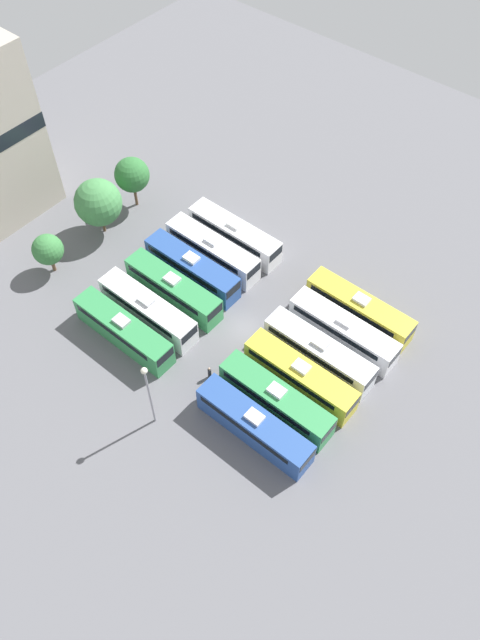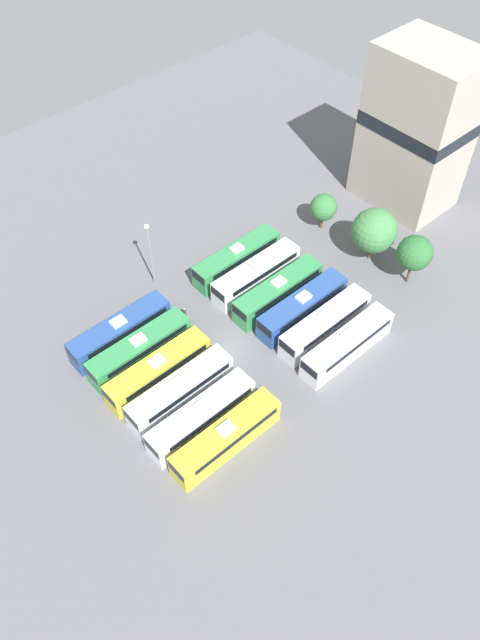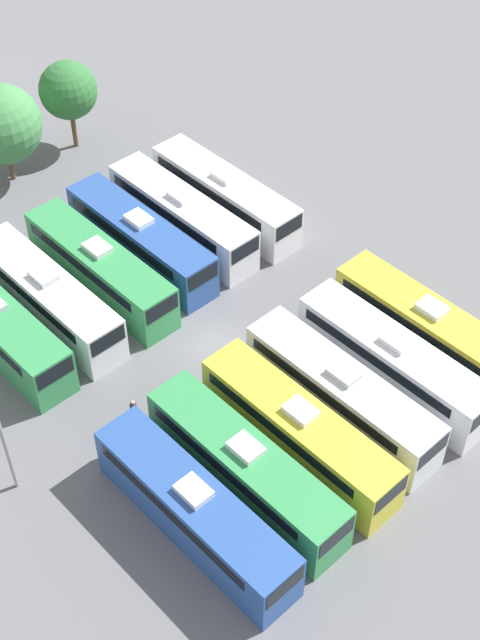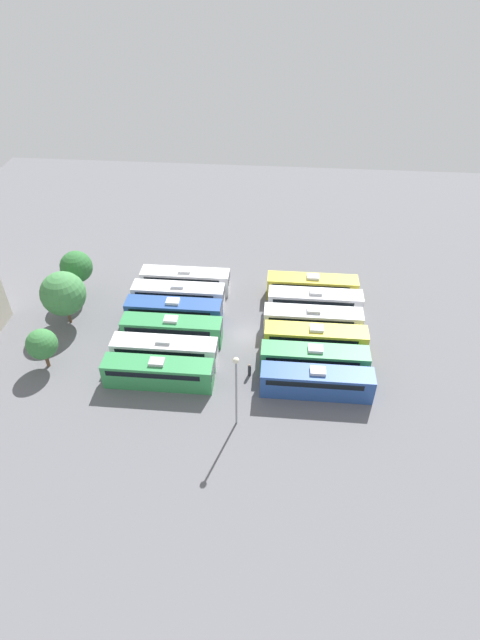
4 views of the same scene
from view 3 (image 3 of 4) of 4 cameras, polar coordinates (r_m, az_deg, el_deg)
ground_plane at (r=51.53m, az=-1.76°, el=-1.67°), size 107.48×107.48×0.00m
bus_0 at (r=42.67m, az=-2.94°, el=-12.02°), size 2.62×11.88×3.42m
bus_1 at (r=44.00m, az=0.33°, el=-9.38°), size 2.62×11.88×3.42m
bus_2 at (r=45.45m, az=3.77°, el=-7.05°), size 2.62×11.88×3.42m
bus_3 at (r=47.24m, az=6.48°, el=-4.63°), size 2.62×11.88×3.42m
bus_4 at (r=49.16m, az=9.72°, el=-2.56°), size 2.62×11.88×3.42m
bus_5 at (r=51.29m, az=11.90°, el=-0.48°), size 2.62×11.88×3.42m
bus_7 at (r=53.29m, az=-12.23°, el=1.55°), size 2.62×11.88×3.42m
bus_8 at (r=54.60m, az=-8.95°, el=3.36°), size 2.62×11.88×3.42m
bus_9 at (r=56.34m, az=-6.40°, el=5.21°), size 2.62×11.88×3.42m
bus_10 at (r=57.98m, az=-3.75°, el=6.73°), size 2.62×11.88×3.42m
bus_11 at (r=59.59m, az=-0.98°, el=8.04°), size 2.62×11.88×3.42m
worker_person at (r=47.60m, az=-6.81°, el=-5.87°), size 0.36×0.36×1.66m
tree_1 at (r=63.48m, az=-14.99°, el=12.01°), size 5.44×5.44×7.17m
tree_2 at (r=65.98m, az=-10.94°, el=14.23°), size 4.15×4.15×6.69m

